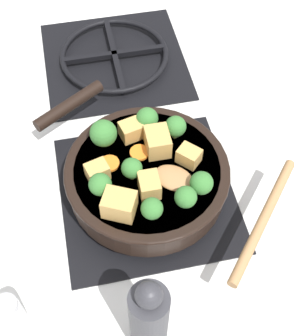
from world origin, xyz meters
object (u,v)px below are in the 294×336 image
object	(u,v)px
pepper_mill	(149,321)
salt_shaker	(12,314)
wooden_spoon	(224,201)
skillet_pan	(146,175)

from	to	relation	value
pepper_mill	salt_shaker	xyz separation A→B (m)	(-0.19, 0.07, -0.06)
wooden_spoon	salt_shaker	xyz separation A→B (m)	(-0.35, -0.10, -0.05)
salt_shaker	skillet_pan	bearing A→B (deg)	38.68
wooden_spoon	pepper_mill	world-z (taller)	pepper_mill
skillet_pan	pepper_mill	xyz separation A→B (m)	(-0.05, -0.26, 0.04)
pepper_mill	salt_shaker	world-z (taller)	pepper_mill
skillet_pan	wooden_spoon	xyz separation A→B (m)	(0.11, -0.09, 0.03)
skillet_pan	wooden_spoon	bearing A→B (deg)	-41.43
wooden_spoon	salt_shaker	distance (m)	0.36
skillet_pan	wooden_spoon	distance (m)	0.15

